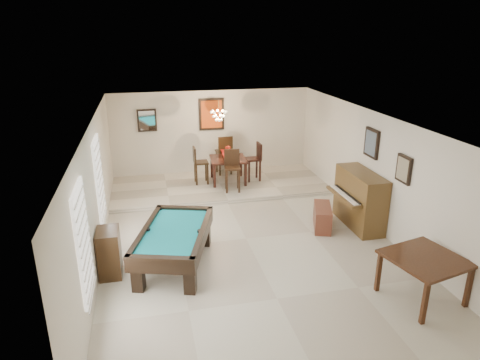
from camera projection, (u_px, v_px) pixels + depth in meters
name	position (u px, v px, depth m)	size (l,w,h in m)	color
ground_plane	(246.00, 239.00, 9.31)	(6.00, 9.00, 0.02)	beige
wall_back	(212.00, 134.00, 13.01)	(6.00, 0.04, 2.60)	silver
wall_front	(341.00, 317.00, 4.74)	(6.00, 0.04, 2.60)	silver
wall_left	(96.00, 194.00, 8.25)	(0.04, 9.00, 2.60)	silver
wall_right	(377.00, 172.00, 9.50)	(0.04, 9.00, 2.60)	silver
ceiling	(247.00, 121.00, 8.44)	(6.00, 9.00, 0.04)	white
dining_step	(220.00, 186.00, 12.28)	(6.00, 2.50, 0.12)	beige
window_left_front	(83.00, 242.00, 6.20)	(0.06, 1.00, 1.70)	white
window_left_rear	(99.00, 179.00, 8.77)	(0.06, 1.00, 1.70)	white
pool_table	(175.00, 248.00, 8.15)	(1.19, 2.19, 0.73)	black
square_table	(422.00, 278.00, 7.13)	(1.14, 1.14, 0.78)	black
upright_piano	(354.00, 200.00, 9.73)	(0.86, 1.54, 1.28)	brown
piano_bench	(322.00, 217.00, 9.76)	(0.36, 0.93, 0.51)	brown
apothecary_chest	(109.00, 253.00, 7.83)	(0.40, 0.60, 0.89)	black
dining_table	(228.00, 168.00, 12.29)	(1.00, 1.00, 0.83)	black
flower_vase	(228.00, 150.00, 12.11)	(0.15, 0.15, 0.25)	#B61F0F
dining_chair_south	(232.00, 171.00, 11.54)	(0.42, 0.42, 1.13)	black
dining_chair_north	(224.00, 154.00, 12.95)	(0.44, 0.44, 1.19)	black
dining_chair_west	(201.00, 165.00, 12.13)	(0.40, 0.40, 1.07)	black
dining_chair_east	(253.00, 162.00, 12.38)	(0.41, 0.41, 1.10)	black
chandelier	(219.00, 112.00, 11.51)	(0.44, 0.44, 0.60)	#FFE5B2
back_painting	(211.00, 114.00, 12.77)	(0.75, 0.06, 0.95)	#D84C14
back_mirror	(147.00, 120.00, 12.41)	(0.55, 0.06, 0.65)	white
right_picture_upper	(372.00, 143.00, 9.57)	(0.06, 0.55, 0.65)	slate
right_picture_lower	(404.00, 169.00, 8.44)	(0.06, 0.45, 0.55)	gray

